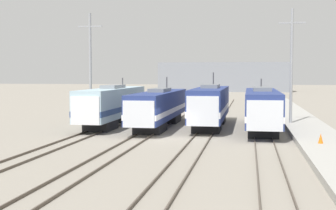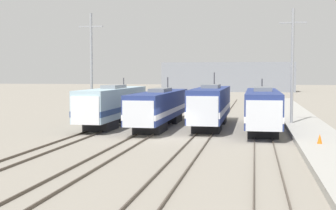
# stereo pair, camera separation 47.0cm
# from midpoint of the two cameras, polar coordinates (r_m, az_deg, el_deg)

# --- Properties ---
(ground_plane) EXTENTS (400.00, 400.00, 0.00)m
(ground_plane) POSITION_cam_midpoint_polar(r_m,az_deg,el_deg) (38.76, 0.56, -4.16)
(ground_plane) COLOR gray
(rail_pair_far_left) EXTENTS (1.51, 120.00, 0.15)m
(rail_pair_far_left) POSITION_cam_midpoint_polar(r_m,az_deg,el_deg) (40.75, -10.04, -3.72)
(rail_pair_far_left) COLOR #4C4238
(rail_pair_far_left) RESTS_ON ground_plane
(rail_pair_center_left) EXTENTS (1.51, 120.00, 0.15)m
(rail_pair_center_left) POSITION_cam_midpoint_polar(r_m,az_deg,el_deg) (39.26, -3.09, -3.95)
(rail_pair_center_left) COLOR #4C4238
(rail_pair_center_left) RESTS_ON ground_plane
(rail_pair_center_right) EXTENTS (1.51, 120.00, 0.15)m
(rail_pair_center_right) POSITION_cam_midpoint_polar(r_m,az_deg,el_deg) (38.39, 4.30, -4.13)
(rail_pair_center_right) COLOR #4C4238
(rail_pair_center_right) RESTS_ON ground_plane
(rail_pair_far_right) EXTENTS (1.51, 120.00, 0.15)m
(rail_pair_far_right) POSITION_cam_midpoint_polar(r_m,az_deg,el_deg) (38.19, 11.90, -4.24)
(rail_pair_far_right) COLOR #4C4238
(rail_pair_far_right) RESTS_ON ground_plane
(locomotive_far_left) EXTENTS (2.87, 17.04, 4.94)m
(locomotive_far_left) POSITION_cam_midpoint_polar(r_m,az_deg,el_deg) (48.68, -6.50, 0.02)
(locomotive_far_left) COLOR #232326
(locomotive_far_left) RESTS_ON ground_plane
(locomotive_center_left) EXTENTS (2.93, 18.53, 5.02)m
(locomotive_center_left) POSITION_cam_midpoint_polar(r_m,az_deg,el_deg) (46.85, -0.79, -0.28)
(locomotive_center_left) COLOR black
(locomotive_center_left) RESTS_ON ground_plane
(locomotive_center_right) EXTENTS (3.01, 16.29, 5.53)m
(locomotive_center_right) POSITION_cam_midpoint_polar(r_m,az_deg,el_deg) (47.01, 5.50, -0.06)
(locomotive_center_right) COLOR black
(locomotive_center_right) RESTS_ON ground_plane
(locomotive_far_right) EXTENTS (3.06, 17.66, 4.89)m
(locomotive_far_right) POSITION_cam_midpoint_polar(r_m,az_deg,el_deg) (44.97, 11.73, -0.41)
(locomotive_far_right) COLOR black
(locomotive_far_right) RESTS_ON ground_plane
(catenary_tower_left) EXTENTS (2.66, 0.29, 11.89)m
(catenary_tower_left) POSITION_cam_midpoint_polar(r_m,az_deg,el_deg) (51.33, -9.07, 4.73)
(catenary_tower_left) COLOR gray
(catenary_tower_left) RESTS_ON ground_plane
(catenary_tower_right) EXTENTS (2.66, 0.29, 11.89)m
(catenary_tower_right) POSITION_cam_midpoint_polar(r_m,az_deg,el_deg) (48.51, 15.19, 4.70)
(catenary_tower_right) COLOR gray
(catenary_tower_right) RESTS_ON ground_plane
(platform) EXTENTS (4.00, 120.00, 0.45)m
(platform) POSITION_cam_midpoint_polar(r_m,az_deg,el_deg) (38.52, 18.37, -4.06)
(platform) COLOR #A8A59E
(platform) RESTS_ON ground_plane
(traffic_cone) EXTENTS (0.36, 0.36, 0.70)m
(traffic_cone) POSITION_cam_midpoint_polar(r_m,az_deg,el_deg) (34.85, 18.38, -3.92)
(traffic_cone) COLOR orange
(traffic_cone) RESTS_ON platform
(depot_building) EXTENTS (39.84, 8.31, 8.89)m
(depot_building) POSITION_cam_midpoint_polar(r_m,az_deg,el_deg) (144.57, 7.39, 3.41)
(depot_building) COLOR gray
(depot_building) RESTS_ON ground_plane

